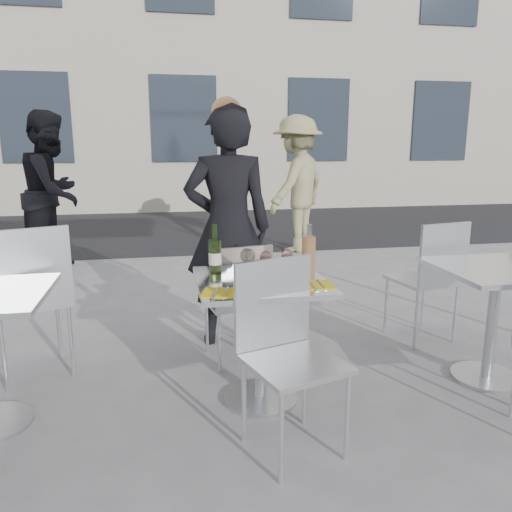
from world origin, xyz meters
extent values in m
plane|color=slate|center=(0.00, 0.00, 0.00)|extent=(80.00, 80.00, 0.00)
cube|color=black|center=(0.00, 6.50, 0.00)|extent=(24.00, 5.00, 0.00)
cylinder|color=#B7BABF|center=(0.00, 0.00, 0.01)|extent=(0.44, 0.44, 0.02)
cylinder|color=#B7BABF|center=(0.00, 0.00, 0.37)|extent=(0.07, 0.07, 0.72)
cube|color=silver|center=(0.00, 0.00, 0.73)|extent=(0.72, 0.72, 0.03)
cylinder|color=#B7BABF|center=(1.50, 0.00, 0.01)|extent=(0.44, 0.44, 0.02)
cylinder|color=#B7BABF|center=(1.50, 0.00, 0.37)|extent=(0.07, 0.07, 0.72)
cube|color=silver|center=(1.50, 0.00, 0.73)|extent=(0.72, 0.72, 0.03)
cylinder|color=silver|center=(0.08, 0.79, 0.21)|extent=(0.02, 0.02, 0.42)
cylinder|color=silver|center=(-0.25, 0.74, 0.21)|extent=(0.02, 0.02, 0.42)
cylinder|color=silver|center=(0.13, 0.46, 0.21)|extent=(0.02, 0.02, 0.42)
cylinder|color=silver|center=(-0.20, 0.41, 0.21)|extent=(0.02, 0.02, 0.42)
cube|color=silver|center=(-0.06, 0.60, 0.42)|extent=(0.44, 0.44, 0.02)
cube|color=silver|center=(-0.03, 0.41, 0.65)|extent=(0.39, 0.08, 0.42)
cylinder|color=silver|center=(-0.06, -0.75, 0.23)|extent=(0.02, 0.02, 0.46)
cylinder|color=silver|center=(0.29, -0.64, 0.23)|extent=(0.02, 0.02, 0.46)
cylinder|color=silver|center=(-0.17, -0.40, 0.23)|extent=(0.02, 0.02, 0.46)
cylinder|color=silver|center=(0.18, -0.29, 0.23)|extent=(0.02, 0.02, 0.46)
cube|color=silver|center=(0.06, -0.52, 0.47)|extent=(0.54, 0.54, 0.03)
cube|color=silver|center=(0.00, -0.32, 0.71)|extent=(0.41, 0.15, 0.46)
cylinder|color=silver|center=(-1.29, 0.89, 0.25)|extent=(0.03, 0.03, 0.49)
cylinder|color=silver|center=(-1.15, 0.52, 0.25)|extent=(0.03, 0.03, 0.49)
cylinder|color=silver|center=(-1.51, 0.37, 0.25)|extent=(0.03, 0.03, 0.49)
cube|color=silver|center=(-1.40, 0.63, 0.50)|extent=(0.60, 0.60, 0.03)
cube|color=silver|center=(-1.32, 0.42, 0.77)|extent=(0.44, 0.20, 0.49)
cylinder|color=silver|center=(1.56, 0.96, 0.23)|extent=(0.02, 0.02, 0.46)
cylinder|color=silver|center=(1.20, 0.89, 0.23)|extent=(0.02, 0.02, 0.46)
cylinder|color=silver|center=(1.63, 0.60, 0.23)|extent=(0.02, 0.02, 0.46)
cylinder|color=silver|center=(1.27, 0.53, 0.23)|extent=(0.02, 0.02, 0.46)
cube|color=silver|center=(1.42, 0.74, 0.47)|extent=(0.50, 0.50, 0.03)
cube|color=silver|center=(1.46, 0.53, 0.71)|extent=(0.43, 0.10, 0.46)
imported|color=black|center=(-0.06, 0.95, 0.89)|extent=(0.68, 0.48, 1.77)
imported|color=black|center=(-1.79, 3.54, 0.93)|extent=(0.93, 1.07, 1.87)
imported|color=#938C5F|center=(1.32, 4.08, 0.94)|extent=(1.34, 1.36, 1.88)
cylinder|color=#E9B35B|center=(0.04, -0.13, 0.76)|extent=(0.32, 0.32, 0.02)
cylinder|color=#C9B982|center=(0.04, -0.13, 0.77)|extent=(0.28, 0.28, 0.00)
cylinder|color=white|center=(0.07, 0.21, 0.76)|extent=(0.31, 0.31, 0.01)
cylinder|color=#E9B35B|center=(0.07, 0.22, 0.77)|extent=(0.27, 0.27, 0.02)
cylinder|color=#C9B982|center=(0.07, 0.21, 0.78)|extent=(0.24, 0.24, 0.00)
cylinder|color=white|center=(0.05, 0.02, 0.76)|extent=(0.22, 0.22, 0.01)
ellipsoid|color=#175F18|center=(0.05, 0.02, 0.80)|extent=(0.15, 0.15, 0.08)
sphere|color=#B21914|center=(0.09, 0.04, 0.81)|extent=(0.03, 0.03, 0.03)
cylinder|color=#36511E|center=(-0.24, 0.18, 0.85)|extent=(0.07, 0.07, 0.20)
cone|color=#36511E|center=(-0.24, 0.18, 0.95)|extent=(0.07, 0.07, 0.03)
cylinder|color=#36511E|center=(-0.24, 0.18, 0.99)|extent=(0.03, 0.03, 0.10)
cylinder|color=silver|center=(-0.24, 0.18, 0.84)|extent=(0.07, 0.08, 0.07)
cylinder|color=tan|center=(0.30, 0.09, 0.86)|extent=(0.08, 0.08, 0.22)
cylinder|color=white|center=(0.30, 0.09, 1.00)|extent=(0.03, 0.03, 0.08)
cylinder|color=white|center=(0.21, 0.01, 0.80)|extent=(0.06, 0.06, 0.09)
cylinder|color=silver|center=(0.21, 0.01, 0.85)|extent=(0.06, 0.06, 0.02)
cylinder|color=white|center=(-0.05, 0.10, 0.75)|extent=(0.06, 0.06, 0.00)
cylinder|color=white|center=(-0.05, 0.10, 0.80)|extent=(0.01, 0.01, 0.09)
ellipsoid|color=white|center=(-0.05, 0.10, 0.86)|extent=(0.07, 0.07, 0.08)
ellipsoid|color=#F0EBA9|center=(-0.05, 0.10, 0.85)|extent=(0.05, 0.05, 0.05)
cylinder|color=white|center=(-0.07, 0.11, 0.75)|extent=(0.06, 0.06, 0.00)
cylinder|color=white|center=(-0.07, 0.11, 0.80)|extent=(0.01, 0.01, 0.09)
ellipsoid|color=white|center=(-0.07, 0.11, 0.86)|extent=(0.07, 0.07, 0.08)
ellipsoid|color=#F0EBA9|center=(-0.07, 0.11, 0.85)|extent=(0.05, 0.05, 0.05)
cylinder|color=white|center=(0.03, 0.02, 0.75)|extent=(0.06, 0.06, 0.00)
cylinder|color=white|center=(0.03, 0.02, 0.80)|extent=(0.01, 0.01, 0.09)
ellipsoid|color=white|center=(0.03, 0.02, 0.86)|extent=(0.07, 0.07, 0.08)
ellipsoid|color=#480A10|center=(0.03, 0.02, 0.85)|extent=(0.05, 0.05, 0.05)
cylinder|color=white|center=(0.16, 0.04, 0.75)|extent=(0.06, 0.06, 0.00)
cylinder|color=white|center=(0.16, 0.04, 0.80)|extent=(0.01, 0.01, 0.09)
ellipsoid|color=white|center=(0.16, 0.04, 0.86)|extent=(0.07, 0.07, 0.08)
ellipsoid|color=#480A10|center=(0.16, 0.04, 0.85)|extent=(0.05, 0.05, 0.05)
cube|color=yellow|center=(-0.26, -0.22, 0.75)|extent=(0.22, 0.22, 0.00)
cube|color=#B7BABF|center=(-0.28, -0.22, 0.76)|extent=(0.07, 0.20, 0.00)
cube|color=#B7BABF|center=(-0.23, -0.22, 0.76)|extent=(0.06, 0.18, 0.00)
cube|color=yellow|center=(0.27, -0.18, 0.75)|extent=(0.19, 0.19, 0.00)
cube|color=#B7BABF|center=(0.25, -0.18, 0.76)|extent=(0.02, 0.20, 0.00)
cube|color=#B7BABF|center=(0.30, -0.18, 0.76)|extent=(0.02, 0.18, 0.00)
camera|label=1|loc=(-0.53, -2.67, 1.50)|focal=35.00mm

